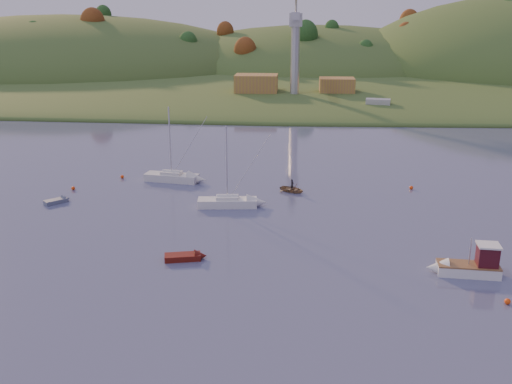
# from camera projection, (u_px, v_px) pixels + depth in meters

# --- Properties ---
(far_shore) EXTENTS (620.00, 220.00, 1.50)m
(far_shore) POSITION_uv_depth(u_px,v_px,m) (292.00, 66.00, 251.55)
(far_shore) COLOR #385020
(far_shore) RESTS_ON ground
(shore_slope) EXTENTS (640.00, 150.00, 7.00)m
(shore_slope) POSITION_uv_depth(u_px,v_px,m) (289.00, 84.00, 189.73)
(shore_slope) COLOR #385020
(shore_slope) RESTS_ON ground
(hill_left) EXTENTS (170.00, 140.00, 44.00)m
(hill_left) POSITION_uv_depth(u_px,v_px,m) (67.00, 71.00, 229.24)
(hill_left) COLOR #385020
(hill_left) RESTS_ON ground
(hill_center) EXTENTS (140.00, 120.00, 36.00)m
(hill_center) POSITION_uv_depth(u_px,v_px,m) (316.00, 71.00, 231.84)
(hill_center) COLOR #385020
(hill_center) RESTS_ON ground
(hillside_trees) EXTENTS (280.00, 50.00, 32.00)m
(hillside_trees) POSITION_uv_depth(u_px,v_px,m) (290.00, 77.00, 208.75)
(hillside_trees) COLOR #194017
(hillside_trees) RESTS_ON ground
(wharf) EXTENTS (42.00, 16.00, 2.40)m
(wharf) POSITION_uv_depth(u_px,v_px,m) (306.00, 99.00, 148.13)
(wharf) COLOR slate
(wharf) RESTS_ON ground
(shed_west) EXTENTS (11.00, 8.00, 4.80)m
(shed_west) POSITION_uv_depth(u_px,v_px,m) (256.00, 84.00, 148.89)
(shed_west) COLOR #A88138
(shed_west) RESTS_ON wharf
(shed_east) EXTENTS (9.00, 7.00, 4.00)m
(shed_east) POSITION_uv_depth(u_px,v_px,m) (337.00, 86.00, 148.51)
(shed_east) COLOR #A88138
(shed_east) RESTS_ON wharf
(dock_crane) EXTENTS (3.20, 28.00, 20.30)m
(dock_crane) POSITION_uv_depth(u_px,v_px,m) (295.00, 36.00, 140.09)
(dock_crane) COLOR #B7B7BC
(dock_crane) RESTS_ON wharf
(fishing_boat) EXTENTS (6.49, 2.45, 4.06)m
(fishing_boat) POSITION_uv_depth(u_px,v_px,m) (464.00, 265.00, 51.29)
(fishing_boat) COLOR white
(fishing_boat) RESTS_ON ground
(sailboat_near) EXTENTS (7.34, 2.81, 9.94)m
(sailboat_near) POSITION_uv_depth(u_px,v_px,m) (227.00, 201.00, 69.40)
(sailboat_near) COLOR silver
(sailboat_near) RESTS_ON ground
(sailboat_far) EXTENTS (7.81, 3.49, 10.46)m
(sailboat_far) POSITION_uv_depth(u_px,v_px,m) (172.00, 176.00, 79.87)
(sailboat_far) COLOR silver
(sailboat_far) RESTS_ON ground
(canoe) EXTENTS (4.17, 3.83, 0.71)m
(canoe) POSITION_uv_depth(u_px,v_px,m) (292.00, 189.00, 75.18)
(canoe) COLOR #997B54
(canoe) RESTS_ON ground
(paddler) EXTENTS (0.58, 0.64, 1.48)m
(paddler) POSITION_uv_depth(u_px,v_px,m) (292.00, 186.00, 75.07)
(paddler) COLOR black
(paddler) RESTS_ON ground
(red_tender) EXTENTS (4.23, 2.21, 1.37)m
(red_tender) POSITION_uv_depth(u_px,v_px,m) (191.00, 257.00, 54.64)
(red_tender) COLOR #60150D
(red_tender) RESTS_ON ground
(grey_dinghy) EXTENTS (3.11, 3.15, 1.21)m
(grey_dinghy) POSITION_uv_depth(u_px,v_px,m) (61.00, 200.00, 71.18)
(grey_dinghy) COLOR slate
(grey_dinghy) RESTS_ON ground
(work_vessel) EXTENTS (13.69, 6.88, 3.36)m
(work_vessel) POSITION_uv_depth(u_px,v_px,m) (378.00, 108.00, 133.66)
(work_vessel) COLOR slate
(work_vessel) RESTS_ON ground
(buoy_0) EXTENTS (0.50, 0.50, 0.50)m
(buoy_0) POSITION_uv_depth(u_px,v_px,m) (508.00, 301.00, 46.22)
(buoy_0) COLOR #F5450C
(buoy_0) RESTS_ON ground
(buoy_1) EXTENTS (0.50, 0.50, 0.50)m
(buoy_1) POSITION_uv_depth(u_px,v_px,m) (411.00, 188.00, 76.21)
(buoy_1) COLOR #F5450C
(buoy_1) RESTS_ON ground
(buoy_2) EXTENTS (0.50, 0.50, 0.50)m
(buoy_2) POSITION_uv_depth(u_px,v_px,m) (73.00, 188.00, 76.01)
(buoy_2) COLOR #F5450C
(buoy_2) RESTS_ON ground
(buoy_3) EXTENTS (0.50, 0.50, 0.50)m
(buoy_3) POSITION_uv_depth(u_px,v_px,m) (122.00, 177.00, 81.30)
(buoy_3) COLOR #F5450C
(buoy_3) RESTS_ON ground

